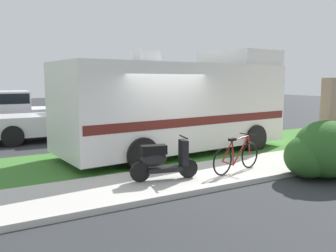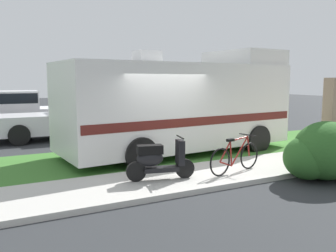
{
  "view_description": "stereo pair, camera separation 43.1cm",
  "coord_description": "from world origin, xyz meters",
  "px_view_note": "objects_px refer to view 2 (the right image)",
  "views": [
    {
      "loc": [
        -4.64,
        -7.96,
        2.35
      ],
      "look_at": [
        0.1,
        0.3,
        1.1
      ],
      "focal_mm": 37.8,
      "sensor_mm": 36.0,
      "label": 1
    },
    {
      "loc": [
        -4.26,
        -8.17,
        2.35
      ],
      "look_at": [
        0.1,
        0.3,
        1.1
      ],
      "focal_mm": 37.8,
      "sensor_mm": 36.0,
      "label": 2
    }
  ],
  "objects_px": {
    "pickup_truck_far": "(31,110)",
    "bottle_green": "(313,150)",
    "pickup_truck_near": "(71,115)",
    "scooter": "(158,160)",
    "bicycle": "(235,157)",
    "motorhome_rv": "(181,104)"
  },
  "relations": [
    {
      "from": "bicycle",
      "to": "bottle_green",
      "type": "height_order",
      "value": "bicycle"
    },
    {
      "from": "bicycle",
      "to": "motorhome_rv",
      "type": "bearing_deg",
      "value": 86.45
    },
    {
      "from": "pickup_truck_near",
      "to": "bottle_green",
      "type": "height_order",
      "value": "pickup_truck_near"
    },
    {
      "from": "motorhome_rv",
      "to": "bicycle",
      "type": "relative_size",
      "value": 4.36
    },
    {
      "from": "scooter",
      "to": "bicycle",
      "type": "height_order",
      "value": "scooter"
    },
    {
      "from": "pickup_truck_near",
      "to": "scooter",
      "type": "bearing_deg",
      "value": -87.61
    },
    {
      "from": "pickup_truck_near",
      "to": "bottle_green",
      "type": "xyz_separation_m",
      "value": [
        5.67,
        -7.14,
        -0.69
      ]
    },
    {
      "from": "motorhome_rv",
      "to": "pickup_truck_far",
      "type": "height_order",
      "value": "motorhome_rv"
    },
    {
      "from": "pickup_truck_far",
      "to": "pickup_truck_near",
      "type": "bearing_deg",
      "value": -67.63
    },
    {
      "from": "pickup_truck_near",
      "to": "bottle_green",
      "type": "relative_size",
      "value": 18.6
    },
    {
      "from": "bicycle",
      "to": "bottle_green",
      "type": "xyz_separation_m",
      "value": [
        3.43,
        0.62,
        -0.26
      ]
    },
    {
      "from": "pickup_truck_near",
      "to": "motorhome_rv",
      "type": "bearing_deg",
      "value": -62.97
    },
    {
      "from": "pickup_truck_far",
      "to": "bottle_green",
      "type": "xyz_separation_m",
      "value": [
        6.87,
        -10.06,
        -0.75
      ]
    },
    {
      "from": "pickup_truck_far",
      "to": "bicycle",
      "type": "bearing_deg",
      "value": -72.13
    },
    {
      "from": "bicycle",
      "to": "pickup_truck_near",
      "type": "height_order",
      "value": "pickup_truck_near"
    },
    {
      "from": "motorhome_rv",
      "to": "pickup_truck_near",
      "type": "height_order",
      "value": "motorhome_rv"
    },
    {
      "from": "bicycle",
      "to": "bottle_green",
      "type": "bearing_deg",
      "value": 10.18
    },
    {
      "from": "motorhome_rv",
      "to": "pickup_truck_far",
      "type": "relative_size",
      "value": 1.41
    },
    {
      "from": "pickup_truck_far",
      "to": "bottle_green",
      "type": "relative_size",
      "value": 19.36
    },
    {
      "from": "bicycle",
      "to": "pickup_truck_far",
      "type": "bearing_deg",
      "value": 107.87
    },
    {
      "from": "bicycle",
      "to": "pickup_truck_near",
      "type": "xyz_separation_m",
      "value": [
        -2.24,
        7.76,
        0.43
      ]
    },
    {
      "from": "bottle_green",
      "to": "scooter",
      "type": "bearing_deg",
      "value": -176.42
    }
  ]
}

